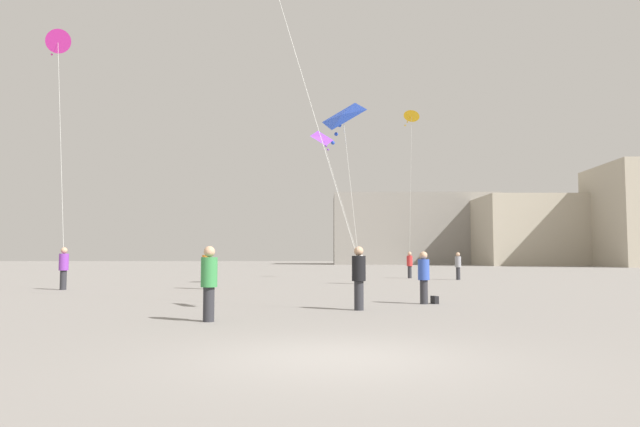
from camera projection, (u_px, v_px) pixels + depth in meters
ground_plane at (338, 358)px, 8.62m from camera, size 300.00×300.00×0.00m
person_in_blue at (424, 275)px, 18.27m from camera, size 0.35×0.35×1.62m
person_in_white at (359, 265)px, 31.20m from camera, size 0.39×0.39×1.81m
person_in_orange at (206, 267)px, 26.41m from camera, size 0.39×0.39×1.78m
person_in_grey at (458, 265)px, 36.32m from camera, size 0.37×0.37×1.69m
person_in_green at (209, 280)px, 13.40m from camera, size 0.37×0.37×1.71m
person_in_purple at (64, 266)px, 25.79m from camera, size 0.40×0.40×1.85m
person_in_red at (410, 264)px, 38.94m from camera, size 0.38×0.38×1.75m
person_in_black at (359, 275)px, 16.19m from camera, size 0.38×0.38×1.75m
kite_magenta_diamond at (58, 42)px, 29.31m from camera, size 2.52×3.48×11.42m
kite_cobalt_delta at (342, 118)px, 15.33m from camera, size 1.27×1.87×4.15m
kite_amber_diamond at (412, 117)px, 37.50m from camera, size 1.30×2.76×9.43m
kite_violet_delta at (323, 140)px, 29.85m from camera, size 2.54×2.36×6.46m
building_left_hall at (412, 230)px, 102.58m from camera, size 27.68×13.53×11.92m
building_centre_hall at (539, 232)px, 92.14m from camera, size 19.45×16.84×10.44m
handbag_beside_flyer at (435, 300)px, 18.32m from camera, size 0.21×0.34×0.24m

